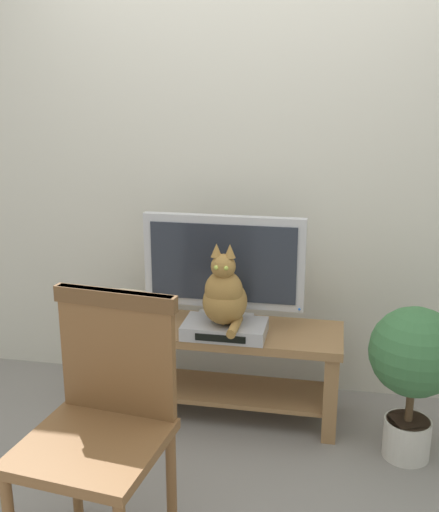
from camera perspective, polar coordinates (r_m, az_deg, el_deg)
ground_plane at (r=2.96m, az=-0.54°, el=-19.59°), size 12.00×12.00×0.00m
back_wall at (r=3.38m, az=2.78°, el=10.53°), size 7.00×0.12×2.80m
tv_stand at (r=3.25m, az=0.17°, el=-9.12°), size 1.24×0.42×0.49m
tv at (r=3.13m, az=0.38°, el=-0.98°), size 0.83×0.20×0.58m
media_box at (r=3.08m, az=0.50°, el=-6.79°), size 0.41×0.25×0.07m
cat at (r=3.00m, az=0.48°, el=-3.65°), size 0.22×0.33×0.42m
wooden_chair at (r=2.30m, az=-10.75°, el=-13.96°), size 0.53×0.53×0.99m
book_stack at (r=3.29m, az=-7.99°, el=-4.75°), size 0.24×0.22×0.15m
potted_plant at (r=2.96m, az=17.62°, el=-9.45°), size 0.41×0.41×0.75m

